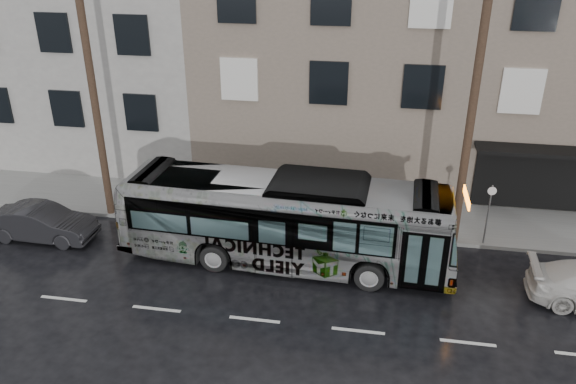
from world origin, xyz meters
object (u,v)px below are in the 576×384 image
(utility_pole_front, at_px, (469,129))
(dark_sedan, at_px, (42,223))
(utility_pole_rear, at_px, (96,109))
(sign_post, at_px, (488,215))
(bus, at_px, (285,220))

(utility_pole_front, distance_m, dark_sedan, 16.36)
(utility_pole_front, bearing_deg, dark_sedan, -171.86)
(utility_pole_front, relative_size, dark_sedan, 2.18)
(utility_pole_rear, distance_m, dark_sedan, 4.87)
(utility_pole_rear, distance_m, sign_post, 15.46)
(sign_post, xyz_separation_m, dark_sedan, (-16.81, -2.25, -0.67))
(sign_post, xyz_separation_m, bus, (-7.25, -2.22, 0.30))
(bus, bearing_deg, utility_pole_front, -67.39)
(bus, height_order, dark_sedan, bus)
(utility_pole_front, bearing_deg, sign_post, 0.00)
(utility_pole_front, height_order, sign_post, utility_pole_front)
(utility_pole_rear, relative_size, sign_post, 3.75)
(utility_pole_rear, xyz_separation_m, dark_sedan, (-1.71, -2.25, -3.97))
(utility_pole_front, xyz_separation_m, utility_pole_rear, (-14.00, 0.00, 0.00))
(sign_post, height_order, dark_sedan, sign_post)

